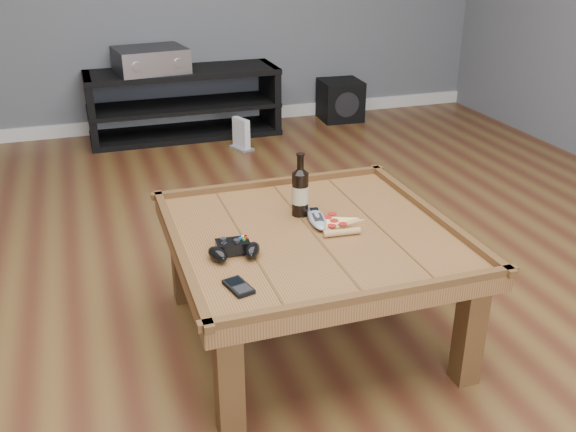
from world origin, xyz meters
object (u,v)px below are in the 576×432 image
object	(u,v)px
game_controller	(234,249)
smartphone	(239,287)
remote_control	(317,218)
pizza_slice	(335,224)
coffee_table	(312,246)
av_receiver	(151,60)
beer_bottle	(300,191)
game_console	(241,135)
subwoofer	(340,100)
media_console	(184,104)

from	to	relation	value
game_controller	smartphone	world-z (taller)	game_controller
game_controller	remote_control	world-z (taller)	game_controller
smartphone	pizza_slice	bearing A→B (deg)	21.17
coffee_table	remote_control	distance (m)	0.11
smartphone	av_receiver	world-z (taller)	av_receiver
beer_bottle	game_console	xyz separation A→B (m)	(0.31, 2.15, -0.45)
game_controller	game_console	xyz separation A→B (m)	(0.63, 2.40, -0.37)
coffee_table	pizza_slice	size ratio (longest dim) A/B	4.06
game_console	subwoofer	bearing A→B (deg)	6.98
coffee_table	subwoofer	size ratio (longest dim) A/B	3.05
game_controller	game_console	distance (m)	2.51
game_controller	remote_control	xyz separation A→B (m)	(0.36, 0.17, -0.01)
coffee_table	game_console	size ratio (longest dim) A/B	4.61
pizza_slice	av_receiver	bearing A→B (deg)	100.99
coffee_table	subwoofer	world-z (taller)	coffee_table
game_controller	subwoofer	xyz separation A→B (m)	(1.60, 2.89, -0.32)
smartphone	coffee_table	bearing A→B (deg)	26.53
remote_control	subwoofer	xyz separation A→B (m)	(1.24, 2.72, -0.31)
subwoofer	remote_control	bearing A→B (deg)	-111.29
pizza_slice	subwoofer	bearing A→B (deg)	71.31
media_console	remote_control	bearing A→B (deg)	-89.02
beer_bottle	remote_control	world-z (taller)	beer_bottle
coffee_table	smartphone	size ratio (longest dim) A/B	8.50
media_console	remote_control	xyz separation A→B (m)	(0.05, -2.68, 0.22)
coffee_table	subwoofer	xyz separation A→B (m)	(1.28, 2.80, -0.23)
remote_control	av_receiver	distance (m)	2.68
av_receiver	remote_control	bearing A→B (deg)	-92.12
pizza_slice	game_console	size ratio (longest dim) A/B	1.14
media_console	game_controller	distance (m)	2.87
media_console	beer_bottle	bearing A→B (deg)	-89.82
beer_bottle	subwoofer	world-z (taller)	beer_bottle
media_console	game_console	distance (m)	0.57
av_receiver	coffee_table	bearing A→B (deg)	-93.22
media_console	game_controller	xyz separation A→B (m)	(-0.31, -2.84, 0.23)
game_controller	pizza_slice	xyz separation A→B (m)	(0.41, 0.11, -0.02)
game_console	smartphone	bearing A→B (deg)	-124.67
game_controller	coffee_table	bearing A→B (deg)	19.99
coffee_table	media_console	xyz separation A→B (m)	(0.00, 2.75, -0.15)
game_controller	beer_bottle	bearing A→B (deg)	41.34
coffee_table	av_receiver	xyz separation A→B (m)	(-0.22, 2.74, 0.19)
pizza_slice	subwoofer	size ratio (longest dim) A/B	0.75
media_console	beer_bottle	distance (m)	2.61
pizza_slice	remote_control	bearing A→B (deg)	134.15
pizza_slice	smartphone	size ratio (longest dim) A/B	2.09
coffee_table	smartphone	world-z (taller)	coffee_table
media_console	remote_control	size ratio (longest dim) A/B	6.58
smartphone	subwoofer	xyz separation A→B (m)	(1.64, 3.10, -0.30)
pizza_slice	subwoofer	world-z (taller)	pizza_slice
beer_bottle	game_console	distance (m)	2.21
coffee_table	beer_bottle	size ratio (longest dim) A/B	4.17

